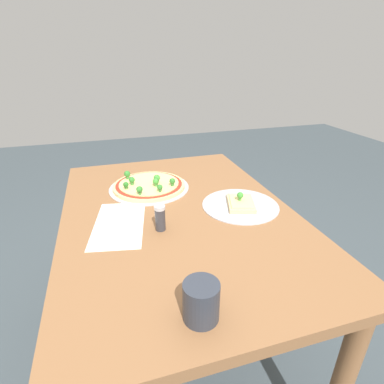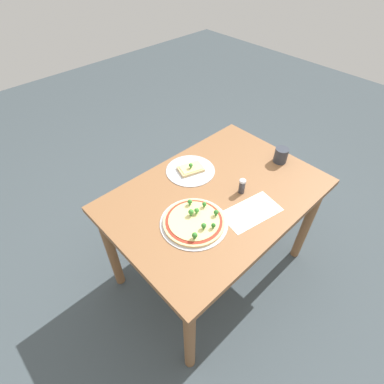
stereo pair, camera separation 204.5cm
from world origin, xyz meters
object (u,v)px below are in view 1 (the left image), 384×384
object	(u,v)px
pizza_tray_whole	(149,186)
pizza_tray_slice	(240,204)
drinking_cup	(201,301)
dining_table	(179,234)
condiment_shaker	(160,218)

from	to	relation	value
pizza_tray_whole	pizza_tray_slice	world-z (taller)	pizza_tray_whole
pizza_tray_slice	drinking_cup	size ratio (longest dim) A/B	3.13
dining_table	condiment_shaker	xyz separation A→B (m)	(-0.10, 0.09, 0.15)
dining_table	pizza_tray_slice	bearing A→B (deg)	-96.25
pizza_tray_slice	drinking_cup	bearing A→B (deg)	145.96
pizza_tray_whole	condiment_shaker	distance (m)	0.35
pizza_tray_whole	drinking_cup	xyz separation A→B (m)	(-0.73, 0.00, 0.03)
pizza_tray_whole	drinking_cup	distance (m)	0.73
dining_table	drinking_cup	xyz separation A→B (m)	(-0.49, 0.07, 0.15)
pizza_tray_whole	drinking_cup	size ratio (longest dim) A/B	3.66
dining_table	pizza_tray_whole	world-z (taller)	pizza_tray_whole
pizza_tray_whole	condiment_shaker	bearing A→B (deg)	177.16
dining_table	pizza_tray_slice	distance (m)	0.27
pizza_tray_slice	condiment_shaker	world-z (taller)	condiment_shaker
dining_table	pizza_tray_whole	bearing A→B (deg)	16.56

